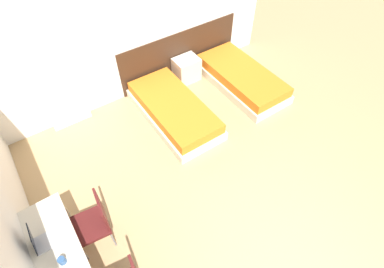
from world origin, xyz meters
name	(u,v)px	position (x,y,z in m)	size (l,w,h in m)	color
wall_back	(127,32)	(0.00, 4.49, 1.35)	(6.18, 0.05, 2.70)	white
headboard_panel	(180,54)	(1.06, 4.45, 0.50)	(2.75, 0.03, 1.00)	#382316
bed_near_window	(174,110)	(0.23, 3.40, 0.18)	(0.98, 2.05, 0.38)	beige
bed_near_door	(242,78)	(1.89, 3.40, 0.18)	(0.98, 2.05, 0.38)	beige
nightstand	(186,69)	(1.06, 4.22, 0.26)	(0.51, 0.40, 0.51)	beige
radiator	(69,112)	(-1.43, 4.37, 0.26)	(0.71, 0.12, 0.51)	silver
chair_near_laptop	(94,221)	(-1.86, 1.97, 0.52)	(0.51, 0.51, 0.92)	#511919
laptop	(45,239)	(-2.39, 1.89, 0.84)	(0.37, 0.24, 0.37)	silver
mug	(62,261)	(-2.31, 1.57, 0.81)	(0.08, 0.08, 0.09)	#2D5184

